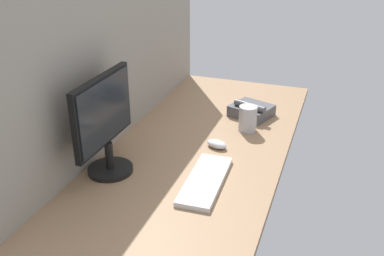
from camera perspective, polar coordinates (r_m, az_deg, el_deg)
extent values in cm
cube|color=#8C6B4C|center=(197.41, 0.50, -2.48)|extent=(180.00, 80.00, 3.00)
cube|color=gray|center=(197.11, -9.97, 9.52)|extent=(180.00, 5.00, 76.23)
cylinder|color=black|center=(178.62, -10.57, -5.31)|extent=(18.00, 18.00, 1.80)
cylinder|color=black|center=(175.48, -10.74, -3.51)|extent=(3.20, 3.20, 11.00)
cube|color=black|center=(167.73, -11.55, 2.25)|extent=(38.60, 2.40, 27.07)
cube|color=black|center=(167.05, -11.14, 2.19)|extent=(36.20, 0.60, 24.67)
cube|color=silver|center=(168.41, 1.75, -6.85)|extent=(37.52, 14.55, 2.00)
ellipsoid|color=silver|center=(193.00, 3.21, -2.14)|extent=(8.22, 10.84, 3.40)
cylinder|color=#B2B2B7|center=(208.50, 7.28, 1.23)|extent=(8.58, 8.58, 12.30)
cube|color=#4C4C51|center=(226.17, 7.75, 2.27)|extent=(22.39, 23.60, 5.60)
cylinder|color=#4C4C51|center=(220.24, 7.55, 2.87)|extent=(8.75, 17.18, 3.20)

